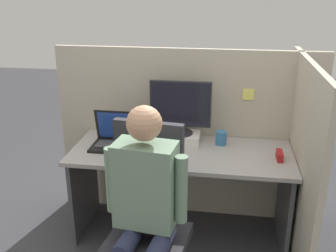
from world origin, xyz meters
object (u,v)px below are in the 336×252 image
object	(u,v)px
coffee_mug	(221,138)
carrot_toy	(169,156)
monitor	(180,107)
office_chair	(148,215)
person	(145,201)
paper_box	(180,138)
stapler	(280,156)
laptop	(117,140)

from	to	relation	value
coffee_mug	carrot_toy	bearing A→B (deg)	-138.88
monitor	office_chair	world-z (taller)	monitor
person	coffee_mug	bearing A→B (deg)	66.99
coffee_mug	paper_box	bearing A→B (deg)	179.70
person	coffee_mug	xyz separation A→B (m)	(0.39, 0.93, 0.03)
carrot_toy	office_chair	bearing A→B (deg)	-97.85
monitor	coffee_mug	bearing A→B (deg)	-0.81
stapler	carrot_toy	bearing A→B (deg)	-172.39
monitor	coffee_mug	world-z (taller)	monitor
paper_box	person	bearing A→B (deg)	-94.92
stapler	person	size ratio (longest dim) A/B	0.10
stapler	monitor	bearing A→B (deg)	163.83
monitor	carrot_toy	xyz separation A→B (m)	(-0.04, -0.31, -0.26)
stapler	carrot_toy	size ratio (longest dim) A/B	0.99
monitor	stapler	world-z (taller)	monitor
laptop	coffee_mug	distance (m)	0.78
carrot_toy	coffee_mug	world-z (taller)	coffee_mug
person	laptop	bearing A→B (deg)	115.62
office_chair	person	distance (m)	0.26
laptop	stapler	distance (m)	1.18
monitor	stapler	xyz separation A→B (m)	(0.72, -0.21, -0.25)
monitor	office_chair	xyz separation A→B (m)	(-0.10, -0.77, -0.45)
paper_box	office_chair	bearing A→B (deg)	-97.46
office_chair	paper_box	bearing A→B (deg)	82.54
monitor	laptop	bearing A→B (deg)	-161.32
stapler	laptop	bearing A→B (deg)	177.27
paper_box	monitor	size ratio (longest dim) A/B	0.64
paper_box	carrot_toy	distance (m)	0.31
paper_box	carrot_toy	size ratio (longest dim) A/B	2.36
laptop	office_chair	bearing A→B (deg)	-60.16
paper_box	coffee_mug	distance (m)	0.31
paper_box	monitor	distance (m)	0.25
monitor	laptop	world-z (taller)	monitor
stapler	coffee_mug	world-z (taller)	coffee_mug
monitor	person	distance (m)	0.97
paper_box	coffee_mug	bearing A→B (deg)	-0.30
coffee_mug	monitor	bearing A→B (deg)	179.19
laptop	stapler	bearing A→B (deg)	-2.73
paper_box	laptop	world-z (taller)	laptop
laptop	stapler	world-z (taller)	laptop
laptop	person	bearing A→B (deg)	-64.38
stapler	office_chair	distance (m)	1.02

